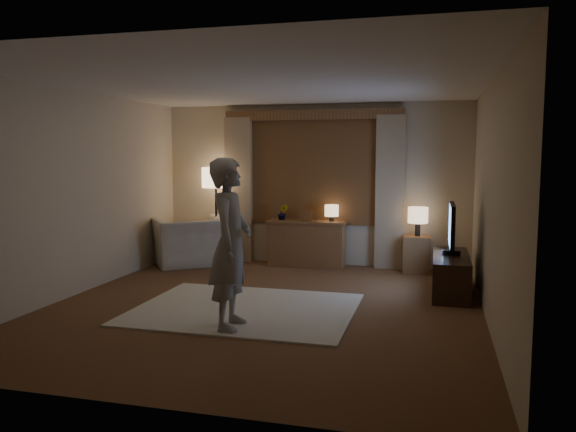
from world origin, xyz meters
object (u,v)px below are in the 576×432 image
(sideboard, at_px, (307,245))
(armchair, at_px, (191,241))
(person, at_px, (231,243))
(tv_stand, at_px, (450,274))
(side_table, at_px, (417,254))

(sideboard, height_order, armchair, armchair)
(sideboard, relative_size, person, 0.69)
(sideboard, bearing_deg, tv_stand, -29.87)
(armchair, xyz_separation_m, side_table, (3.59, 0.30, -0.11))
(armchair, distance_m, side_table, 3.60)
(armchair, bearing_deg, side_table, 146.67)
(armchair, distance_m, person, 3.58)
(sideboard, distance_m, tv_stand, 2.53)
(side_table, distance_m, person, 3.83)
(armchair, distance_m, tv_stand, 4.15)
(sideboard, distance_m, armchair, 1.89)
(armchair, relative_size, tv_stand, 0.85)
(side_table, bearing_deg, person, -117.80)
(side_table, relative_size, tv_stand, 0.40)
(side_table, xyz_separation_m, person, (-1.76, -3.34, 0.61))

